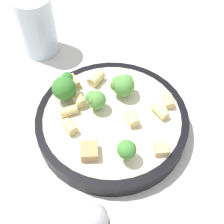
% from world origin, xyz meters
% --- Properties ---
extents(ground_plane, '(2.00, 2.00, 0.00)m').
position_xyz_m(ground_plane, '(0.00, 0.00, 0.00)').
color(ground_plane, beige).
extents(pasta_bowl, '(0.24, 0.24, 0.03)m').
position_xyz_m(pasta_bowl, '(0.00, 0.00, 0.02)').
color(pasta_bowl, black).
rests_on(pasta_bowl, ground_plane).
extents(broccoli_floret_0, '(0.04, 0.04, 0.04)m').
position_xyz_m(broccoli_floret_0, '(0.05, 0.06, 0.06)').
color(broccoli_floret_0, '#84AD60').
rests_on(broccoli_floret_0, pasta_bowl).
extents(broccoli_floret_1, '(0.03, 0.03, 0.04)m').
position_xyz_m(broccoli_floret_1, '(-0.08, 0.00, 0.05)').
color(broccoli_floret_1, '#9EC175').
rests_on(broccoli_floret_1, pasta_bowl).
extents(broccoli_floret_2, '(0.03, 0.04, 0.04)m').
position_xyz_m(broccoli_floret_2, '(0.04, -0.03, 0.05)').
color(broccoli_floret_2, '#9EC175').
rests_on(broccoli_floret_2, pasta_bowl).
extents(broccoli_floret_3, '(0.03, 0.03, 0.03)m').
position_xyz_m(broccoli_floret_3, '(0.02, 0.02, 0.05)').
color(broccoli_floret_3, '#84AD60').
rests_on(broccoli_floret_3, pasta_bowl).
extents(rigatoni_0, '(0.02, 0.02, 0.02)m').
position_xyz_m(rigatoni_0, '(-0.02, -0.03, 0.04)').
color(rigatoni_0, '#E0C67F').
rests_on(rigatoni_0, pasta_bowl).
extents(rigatoni_1, '(0.02, 0.02, 0.01)m').
position_xyz_m(rigatoni_1, '(0.00, -0.09, 0.04)').
color(rigatoni_1, '#E0C67F').
rests_on(rigatoni_1, pasta_bowl).
extents(rigatoni_2, '(0.03, 0.02, 0.02)m').
position_xyz_m(rigatoni_2, '(-0.01, 0.07, 0.04)').
color(rigatoni_2, '#E0C67F').
rests_on(rigatoni_2, pasta_bowl).
extents(rigatoni_3, '(0.03, 0.03, 0.02)m').
position_xyz_m(rigatoni_3, '(0.07, 0.01, 0.04)').
color(rigatoni_3, '#E0C67F').
rests_on(rigatoni_3, pasta_bowl).
extents(rigatoni_4, '(0.03, 0.02, 0.02)m').
position_xyz_m(rigatoni_4, '(0.04, 0.04, 0.04)').
color(rigatoni_4, '#E0C67F').
rests_on(rigatoni_4, pasta_bowl).
extents(rigatoni_5, '(0.02, 0.03, 0.01)m').
position_xyz_m(rigatoni_5, '(0.02, 0.06, 0.04)').
color(rigatoni_5, '#E0C67F').
rests_on(rigatoni_5, pasta_bowl).
extents(rigatoni_6, '(0.03, 0.02, 0.01)m').
position_xyz_m(rigatoni_6, '(-0.02, -0.07, 0.04)').
color(rigatoni_6, '#E0C67F').
rests_on(rigatoni_6, pasta_bowl).
extents(chicken_chunk_0, '(0.02, 0.02, 0.01)m').
position_xyz_m(chicken_chunk_0, '(-0.08, -0.05, 0.04)').
color(chicken_chunk_0, tan).
rests_on(chicken_chunk_0, pasta_bowl).
extents(chicken_chunk_1, '(0.03, 0.03, 0.01)m').
position_xyz_m(chicken_chunk_1, '(0.08, 0.05, 0.04)').
color(chicken_chunk_1, tan).
rests_on(chicken_chunk_1, pasta_bowl).
extents(chicken_chunk_2, '(0.03, 0.03, 0.02)m').
position_xyz_m(chicken_chunk_2, '(-0.06, 0.05, 0.04)').
color(chicken_chunk_2, tan).
rests_on(chicken_chunk_2, pasta_bowl).
extents(drinking_glass, '(0.07, 0.07, 0.11)m').
position_xyz_m(drinking_glass, '(0.21, 0.08, 0.05)').
color(drinking_glass, silver).
rests_on(drinking_glass, ground_plane).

